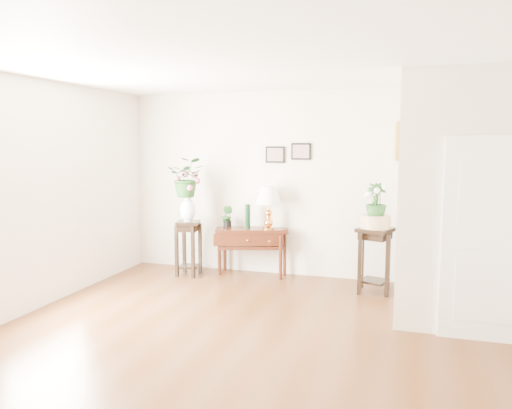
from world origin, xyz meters
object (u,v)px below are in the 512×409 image
at_px(console_table, 252,252).
at_px(plant_stand_b, 374,260).
at_px(table_lamp, 269,206).
at_px(plant_stand_a, 188,248).

xyz_separation_m(console_table, plant_stand_b, (1.86, -0.36, 0.08)).
bearing_deg(table_lamp, plant_stand_a, -165.89).
height_order(console_table, plant_stand_b, plant_stand_b).
height_order(table_lamp, plant_stand_b, table_lamp).
relative_size(console_table, plant_stand_b, 1.24).
xyz_separation_m(console_table, plant_stand_a, (-0.92, -0.30, 0.06)).
relative_size(table_lamp, plant_stand_b, 0.75).
xyz_separation_m(plant_stand_a, plant_stand_b, (2.79, -0.06, 0.02)).
bearing_deg(console_table, table_lamp, -18.28).
distance_m(console_table, plant_stand_a, 0.97).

